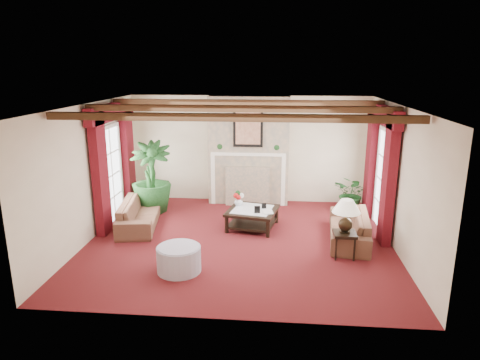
# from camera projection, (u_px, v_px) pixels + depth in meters

# --- Properties ---
(floor) EXTENTS (6.00, 6.00, 0.00)m
(floor) POSITION_uv_depth(u_px,v_px,m) (239.00, 241.00, 8.59)
(floor) COLOR #3E0B13
(floor) RESTS_ON ground
(ceiling) EXTENTS (6.00, 6.00, 0.00)m
(ceiling) POSITION_uv_depth(u_px,v_px,m) (239.00, 105.00, 7.89)
(ceiling) COLOR white
(ceiling) RESTS_ON floor
(back_wall) EXTENTS (6.00, 0.02, 2.70)m
(back_wall) POSITION_uv_depth(u_px,v_px,m) (249.00, 149.00, 10.89)
(back_wall) COLOR beige
(back_wall) RESTS_ON ground
(left_wall) EXTENTS (0.02, 5.50, 2.70)m
(left_wall) POSITION_uv_depth(u_px,v_px,m) (89.00, 173.00, 8.50)
(left_wall) COLOR beige
(left_wall) RESTS_ON ground
(right_wall) EXTENTS (0.02, 5.50, 2.70)m
(right_wall) POSITION_uv_depth(u_px,v_px,m) (399.00, 180.00, 7.98)
(right_wall) COLOR beige
(right_wall) RESTS_ON ground
(ceiling_beams) EXTENTS (6.00, 3.00, 0.12)m
(ceiling_beams) POSITION_uv_depth(u_px,v_px,m) (239.00, 109.00, 7.91)
(ceiling_beams) COLOR #341F10
(ceiling_beams) RESTS_ON ceiling
(fireplace) EXTENTS (2.00, 0.52, 2.70)m
(fireplace) POSITION_uv_depth(u_px,v_px,m) (249.00, 96.00, 10.34)
(fireplace) COLOR tan
(fireplace) RESTS_ON ground
(french_door_left) EXTENTS (0.10, 1.10, 2.16)m
(french_door_left) POSITION_uv_depth(u_px,v_px,m) (107.00, 127.00, 9.26)
(french_door_left) COLOR white
(french_door_left) RESTS_ON ground
(french_door_right) EXTENTS (0.10, 1.10, 2.16)m
(french_door_right) POSITION_uv_depth(u_px,v_px,m) (388.00, 130.00, 8.74)
(french_door_right) COLOR white
(french_door_right) RESTS_ON ground
(curtains_left) EXTENTS (0.20, 2.40, 2.55)m
(curtains_left) POSITION_uv_depth(u_px,v_px,m) (111.00, 107.00, 9.14)
(curtains_left) COLOR #4A0912
(curtains_left) RESTS_ON ground
(curtains_right) EXTENTS (0.20, 2.40, 2.55)m
(curtains_right) POSITION_uv_depth(u_px,v_px,m) (384.00, 110.00, 8.65)
(curtains_right) COLOR #4A0912
(curtains_right) RESTS_ON ground
(sofa_left) EXTENTS (2.08, 1.14, 0.75)m
(sofa_left) POSITION_uv_depth(u_px,v_px,m) (139.00, 209.00, 9.34)
(sofa_left) COLOR black
(sofa_left) RESTS_ON ground
(sofa_right) EXTENTS (1.99, 0.94, 0.73)m
(sofa_right) POSITION_uv_depth(u_px,v_px,m) (349.00, 222.00, 8.57)
(sofa_right) COLOR black
(sofa_right) RESTS_ON ground
(potted_palm) EXTENTS (1.42, 1.96, 0.95)m
(potted_palm) POSITION_uv_depth(u_px,v_px,m) (152.00, 192.00, 10.24)
(potted_palm) COLOR black
(potted_palm) RESTS_ON ground
(small_plant) EXTENTS (1.70, 1.70, 0.70)m
(small_plant) POSITION_uv_depth(u_px,v_px,m) (352.00, 198.00, 10.22)
(small_plant) COLOR black
(small_plant) RESTS_ON ground
(coffee_table) EXTENTS (1.19, 1.19, 0.41)m
(coffee_table) POSITION_uv_depth(u_px,v_px,m) (252.00, 219.00, 9.26)
(coffee_table) COLOR black
(coffee_table) RESTS_ON ground
(side_table) EXTENTS (0.47, 0.47, 0.48)m
(side_table) POSITION_uv_depth(u_px,v_px,m) (344.00, 245.00, 7.82)
(side_table) COLOR black
(side_table) RESTS_ON ground
(ottoman) EXTENTS (0.75, 0.75, 0.44)m
(ottoman) POSITION_uv_depth(u_px,v_px,m) (179.00, 259.00, 7.28)
(ottoman) COLOR #9896AA
(ottoman) RESTS_ON ground
(table_lamp) EXTENTS (0.51, 0.51, 0.64)m
(table_lamp) POSITION_uv_depth(u_px,v_px,m) (346.00, 216.00, 7.68)
(table_lamp) COLOR black
(table_lamp) RESTS_ON side_table
(flower_vase) EXTENTS (0.32, 0.33, 0.19)m
(flower_vase) POSITION_uv_depth(u_px,v_px,m) (238.00, 201.00, 9.44)
(flower_vase) COLOR silver
(flower_vase) RESTS_ON coffee_table
(book) EXTENTS (0.21, 0.09, 0.28)m
(book) POSITION_uv_depth(u_px,v_px,m) (263.00, 206.00, 8.96)
(book) COLOR black
(book) RESTS_ON coffee_table
(photo_frame_a) EXTENTS (0.12, 0.04, 0.16)m
(photo_frame_a) POSITION_uv_depth(u_px,v_px,m) (257.00, 210.00, 8.93)
(photo_frame_a) COLOR black
(photo_frame_a) RESTS_ON coffee_table
(photo_frame_b) EXTENTS (0.10, 0.04, 0.13)m
(photo_frame_b) POSITION_uv_depth(u_px,v_px,m) (264.00, 206.00, 9.22)
(photo_frame_b) COLOR black
(photo_frame_b) RESTS_ON coffee_table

